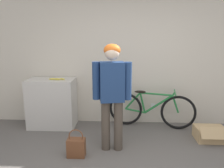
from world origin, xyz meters
The scene contains 7 objects.
wall_back centered at (0.00, 2.27, 1.30)m, with size 8.00×0.07×2.60m.
side_shelf centered at (-1.44, 1.96, 0.47)m, with size 0.88×0.52×0.95m.
person centered at (-0.23, 1.10, 0.99)m, with size 0.59×0.28×1.64m.
bicycle centered at (0.49, 2.01, 0.35)m, with size 1.66×0.48×0.73m.
banana centered at (-1.31, 1.90, 0.96)m, with size 0.32×0.09×0.04m.
handbag centered at (-0.75, 0.86, 0.15)m, with size 0.26×0.16×0.43m.
cardboard_box centered at (1.44, 1.49, 0.11)m, with size 0.50×0.45×0.29m.
Camera 1 is at (-0.08, -2.06, 1.74)m, focal length 35.00 mm.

